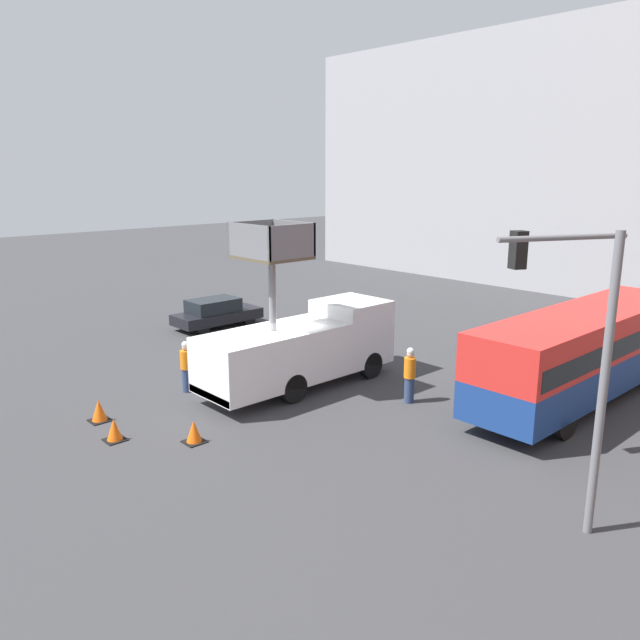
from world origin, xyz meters
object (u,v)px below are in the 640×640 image
Objects in this scene: road_worker_directing at (410,375)px; traffic_cone_far_side at (114,430)px; utility_truck at (302,344)px; traffic_cone_near_truck at (99,411)px; city_bus at (585,348)px; parked_car_curbside at (216,313)px; traffic_cone_mid_road at (194,432)px; traffic_light_pole at (571,323)px; road_worker_near_truck at (186,367)px.

traffic_cone_far_side is (-3.68, -8.37, -0.63)m from road_worker_directing.
utility_truck is 10.94× the size of traffic_cone_near_truck.
city_bus is 15.95× the size of traffic_cone_near_truck.
parked_car_curbside reaches higher than traffic_cone_far_side.
traffic_cone_near_truck reaches higher than traffic_cone_mid_road.
traffic_light_pole reaches higher than parked_car_curbside.
parked_car_curbside is at bearing -38.56° from road_worker_near_truck.
parked_car_curbside is (-7.43, 9.08, 0.39)m from traffic_cone_near_truck.
road_worker_directing is (-3.67, -4.36, -0.85)m from city_bus.
city_bus is 16.76× the size of traffic_cone_far_side.
road_worker_directing is (3.56, 1.50, -0.58)m from utility_truck.
traffic_cone_far_side is at bearing -150.05° from traffic_light_pole.
utility_truck reaches higher than traffic_cone_near_truck.
parked_car_curbside is (-9.20, 2.49, -0.80)m from utility_truck.
parked_car_curbside is at bearing 129.31° from traffic_cone_near_truck.
utility_truck reaches higher than city_bus.
traffic_cone_near_truck is 1.04× the size of traffic_cone_mid_road.
traffic_cone_near_truck is 0.16× the size of parked_car_curbside.
road_worker_directing reaches higher than traffic_cone_mid_road.
road_worker_directing is (-6.34, 2.60, -3.30)m from traffic_light_pole.
traffic_cone_far_side is at bearing -175.93° from road_worker_directing.
city_bus is 14.78m from traffic_cone_far_side.
city_bus reaches higher than traffic_cone_near_truck.
traffic_light_pole is 10.18m from traffic_cone_mid_road.
traffic_cone_near_truck is 11.74m from parked_car_curbside.
parked_car_curbside is at bearing 143.95° from traffic_cone_mid_road.
traffic_light_pole is at bearing -6.31° from utility_truck.
parked_car_curbside is at bearing 164.88° from utility_truck.
utility_truck is 10.32m from traffic_light_pole.
city_bus is at bearing 60.00° from traffic_cone_far_side.
road_worker_near_truck is at bearing -169.75° from traffic_light_pole.
traffic_cone_near_truck is at bearing 99.19° from road_worker_near_truck.
road_worker_near_truck reaches higher than traffic_cone_mid_road.
traffic_light_pole reaches higher than utility_truck.
road_worker_directing reaches higher than parked_car_curbside.
road_worker_near_truck is at bearing 120.54° from traffic_cone_far_side.
utility_truck is 4.13× the size of road_worker_near_truck.
city_bus is at bearing 62.80° from traffic_cone_mid_road.
utility_truck is 4.02m from road_worker_near_truck.
traffic_cone_far_side is (2.11, -3.58, -0.59)m from road_worker_near_truck.
city_bus is 5.77m from road_worker_directing.
utility_truck is at bearing 122.35° from city_bus.
road_worker_near_truck is at bearing 127.34° from city_bus.
utility_truck is 6.93m from traffic_cone_near_truck.
traffic_light_pole is at bearing 26.56° from traffic_cone_mid_road.
traffic_light_pole is 12.78m from road_worker_near_truck.
traffic_cone_near_truck is at bearing -105.00° from utility_truck.
traffic_cone_far_side is 0.15× the size of parked_car_curbside.
utility_truck is 1.73× the size of parked_car_curbside.
city_bus reaches higher than parked_car_curbside.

